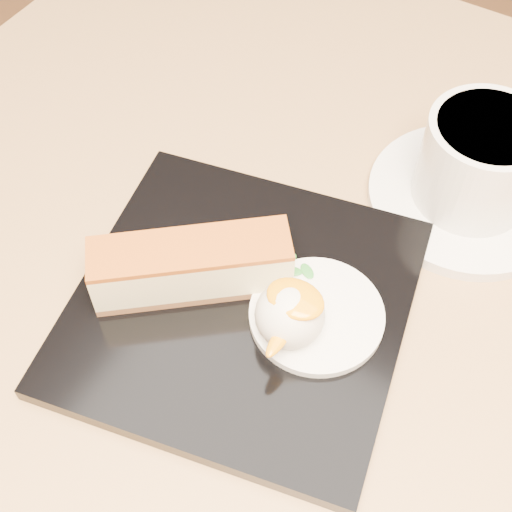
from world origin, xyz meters
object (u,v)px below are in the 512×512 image
Objects in this scene: saucer at (466,197)px; coffee_cup at (483,161)px; ice_cream_scoop at (290,315)px; table at (290,411)px; dessert_plate at (241,305)px; cheesecake at (192,266)px.

saucer is 1.30× the size of coffee_cup.
saucer is (0.06, 0.18, -0.03)m from ice_cream_scoop.
table is 5.33× the size of saucer.
table is 17.83× the size of ice_cream_scoop.
saucer is at bearing 72.36° from ice_cream_scoop.
dessert_plate is 1.76× the size of cheesecake.
dessert_plate is at bearing 172.87° from ice_cream_scoop.
ice_cream_scoop is (0.08, 0.00, 0.00)m from cheesecake.
dessert_plate reaches higher than table.
dessert_plate is at bearing -119.22° from saucer.
ice_cream_scoop is 0.19m from saucer.
coffee_cup is at bearing 13.90° from cheesecake.
dessert_plate is 0.04m from cheesecake.
saucer reaches higher than table.
ice_cream_scoop is at bearing -106.12° from coffee_cup.
cheesecake reaches higher than table.
dessert_plate is 0.20m from coffee_cup.
ice_cream_scoop is 0.19m from coffee_cup.
ice_cream_scoop reaches higher than table.
coffee_cup reaches higher than saucer.
cheesecake reaches higher than dessert_plate.
saucer is at bearing 60.78° from dessert_plate.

